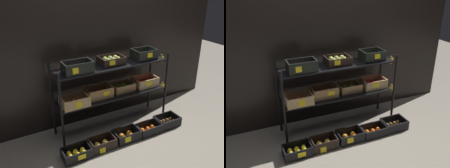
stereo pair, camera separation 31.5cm
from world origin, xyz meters
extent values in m
plane|color=gray|center=(0.00, 0.00, 0.00)|extent=(10.00, 10.00, 0.00)
cube|color=black|center=(0.00, 0.39, 0.89)|extent=(3.95, 0.12, 1.79)
cylinder|color=black|center=(-0.77, -0.19, 0.51)|extent=(0.03, 0.03, 1.01)
cylinder|color=black|center=(0.77, -0.19, 0.51)|extent=(0.03, 0.03, 1.01)
cylinder|color=black|center=(-0.77, 0.19, 0.51)|extent=(0.03, 0.03, 1.01)
cylinder|color=black|center=(0.77, 0.19, 0.51)|extent=(0.03, 0.03, 1.01)
cube|color=black|center=(0.00, 0.00, 0.49)|extent=(1.52, 0.34, 0.02)
cube|color=black|center=(0.00, 0.00, 0.91)|extent=(1.52, 0.34, 0.02)
cube|color=tan|center=(-0.56, -0.05, 0.51)|extent=(0.34, 0.24, 0.01)
cube|color=tan|center=(-0.56, -0.16, 0.57)|extent=(0.34, 0.02, 0.11)
cube|color=tan|center=(-0.56, 0.06, 0.57)|extent=(0.34, 0.02, 0.11)
cube|color=tan|center=(-0.72, -0.05, 0.57)|extent=(0.02, 0.21, 0.11)
cube|color=tan|center=(-0.40, -0.05, 0.57)|extent=(0.02, 0.21, 0.11)
sphere|color=orange|center=(-0.64, -0.09, 0.54)|extent=(0.06, 0.06, 0.06)
sphere|color=orange|center=(-0.56, -0.09, 0.54)|extent=(0.06, 0.06, 0.06)
sphere|color=orange|center=(-0.48, -0.09, 0.54)|extent=(0.06, 0.06, 0.06)
sphere|color=orange|center=(-0.64, -0.02, 0.54)|extent=(0.06, 0.06, 0.06)
sphere|color=orange|center=(-0.56, -0.02, 0.54)|extent=(0.06, 0.06, 0.06)
sphere|color=orange|center=(-0.48, -0.02, 0.54)|extent=(0.06, 0.06, 0.06)
cube|color=yellow|center=(-0.55, -0.17, 0.56)|extent=(0.08, 0.01, 0.08)
cube|color=#A87F51|center=(-0.20, 0.02, 0.51)|extent=(0.34, 0.24, 0.01)
cube|color=#A87F51|center=(-0.20, -0.09, 0.58)|extent=(0.34, 0.02, 0.13)
cube|color=#A87F51|center=(-0.20, 0.13, 0.58)|extent=(0.34, 0.02, 0.13)
cube|color=#A87F51|center=(-0.36, 0.02, 0.58)|extent=(0.02, 0.20, 0.13)
cube|color=#A87F51|center=(-0.03, 0.02, 0.58)|extent=(0.02, 0.20, 0.13)
sphere|color=orange|center=(-0.27, -0.02, 0.55)|extent=(0.07, 0.07, 0.07)
sphere|color=orange|center=(-0.20, -0.01, 0.55)|extent=(0.07, 0.07, 0.07)
sphere|color=orange|center=(-0.11, -0.02, 0.55)|extent=(0.07, 0.07, 0.07)
sphere|color=orange|center=(-0.27, 0.06, 0.55)|extent=(0.07, 0.07, 0.07)
sphere|color=orange|center=(-0.19, 0.05, 0.55)|extent=(0.07, 0.07, 0.07)
sphere|color=orange|center=(-0.12, 0.05, 0.55)|extent=(0.07, 0.07, 0.07)
cube|color=yellow|center=(-0.13, -0.10, 0.58)|extent=(0.09, 0.02, 0.08)
cube|color=#A87F51|center=(0.18, 0.04, 0.51)|extent=(0.31, 0.23, 0.01)
cube|color=#A87F51|center=(0.18, -0.07, 0.56)|extent=(0.31, 0.02, 0.10)
cube|color=#A87F51|center=(0.18, 0.14, 0.56)|extent=(0.31, 0.02, 0.10)
cube|color=#A87F51|center=(0.04, 0.04, 0.56)|extent=(0.02, 0.19, 0.10)
cube|color=#A87F51|center=(0.33, 0.04, 0.56)|extent=(0.02, 0.19, 0.10)
sphere|color=#8AC041|center=(0.14, 0.01, 0.55)|extent=(0.07, 0.07, 0.07)
sphere|color=#91C549|center=(0.24, 0.01, 0.55)|extent=(0.07, 0.07, 0.07)
sphere|color=#90C744|center=(0.14, 0.07, 0.55)|extent=(0.07, 0.07, 0.07)
sphere|color=#85B734|center=(0.23, 0.07, 0.55)|extent=(0.07, 0.07, 0.07)
cube|color=tan|center=(0.55, 0.02, 0.51)|extent=(0.34, 0.25, 0.01)
cube|color=tan|center=(0.55, -0.10, 0.57)|extent=(0.34, 0.02, 0.12)
cube|color=tan|center=(0.55, 0.13, 0.57)|extent=(0.34, 0.02, 0.12)
cube|color=tan|center=(0.39, 0.02, 0.57)|extent=(0.02, 0.22, 0.12)
cube|color=tan|center=(0.71, 0.02, 0.57)|extent=(0.02, 0.22, 0.12)
sphere|color=red|center=(0.47, -0.03, 0.55)|extent=(0.07, 0.07, 0.07)
sphere|color=red|center=(0.55, -0.02, 0.55)|extent=(0.07, 0.07, 0.07)
sphere|color=red|center=(0.63, -0.02, 0.55)|extent=(0.07, 0.07, 0.07)
sphere|color=red|center=(0.48, 0.05, 0.55)|extent=(0.07, 0.07, 0.07)
sphere|color=red|center=(0.55, 0.06, 0.55)|extent=(0.07, 0.07, 0.07)
sphere|color=red|center=(0.63, 0.05, 0.55)|extent=(0.07, 0.07, 0.07)
cube|color=yellow|center=(0.53, -0.11, 0.58)|extent=(0.09, 0.00, 0.07)
cube|color=black|center=(-0.49, -0.05, 0.93)|extent=(0.35, 0.21, 0.01)
cube|color=black|center=(-0.49, -0.15, 1.00)|extent=(0.35, 0.02, 0.13)
cube|color=black|center=(-0.49, 0.05, 1.00)|extent=(0.35, 0.02, 0.13)
cube|color=black|center=(-0.66, -0.05, 1.00)|extent=(0.02, 0.18, 0.13)
cube|color=black|center=(-0.32, -0.05, 1.00)|extent=(0.02, 0.18, 0.13)
sphere|color=#671B4D|center=(-0.60, -0.08, 0.96)|extent=(0.05, 0.05, 0.05)
sphere|color=#631957|center=(-0.55, -0.08, 0.96)|extent=(0.05, 0.05, 0.05)
sphere|color=#672C4F|center=(-0.49, -0.08, 0.96)|extent=(0.05, 0.05, 0.05)
sphere|color=#57194B|center=(-0.44, -0.08, 0.96)|extent=(0.05, 0.05, 0.05)
sphere|color=#692A5C|center=(-0.38, -0.08, 0.96)|extent=(0.05, 0.05, 0.05)
sphere|color=#681E5E|center=(-0.60, -0.02, 0.96)|extent=(0.05, 0.05, 0.05)
sphere|color=#672451|center=(-0.54, -0.01, 0.96)|extent=(0.05, 0.05, 0.05)
sphere|color=#651749|center=(-0.49, -0.02, 0.96)|extent=(0.05, 0.05, 0.05)
sphere|color=#5F1F5D|center=(-0.44, -0.01, 0.96)|extent=(0.05, 0.05, 0.05)
sphere|color=#601745|center=(-0.38, -0.02, 0.96)|extent=(0.05, 0.05, 0.05)
cube|color=yellow|center=(-0.56, -0.16, 0.99)|extent=(0.07, 0.01, 0.07)
cube|color=black|center=(0.00, 0.02, 0.93)|extent=(0.32, 0.24, 0.01)
cube|color=black|center=(0.00, -0.10, 0.98)|extent=(0.32, 0.02, 0.09)
cube|color=black|center=(0.00, 0.13, 0.98)|extent=(0.32, 0.02, 0.09)
cube|color=black|center=(-0.15, 0.02, 0.98)|extent=(0.02, 0.21, 0.09)
cube|color=black|center=(0.15, 0.02, 0.98)|extent=(0.02, 0.21, 0.09)
ellipsoid|color=#B0B861|center=(-0.07, -0.02, 0.98)|extent=(0.07, 0.07, 0.09)
ellipsoid|color=tan|center=(0.00, -0.02, 0.98)|extent=(0.07, 0.07, 0.09)
ellipsoid|color=#A7AB53|center=(0.08, -0.02, 0.98)|extent=(0.07, 0.07, 0.09)
ellipsoid|color=#B3BF58|center=(-0.08, 0.05, 0.98)|extent=(0.07, 0.07, 0.09)
ellipsoid|color=#A6B85B|center=(0.00, 0.05, 0.98)|extent=(0.07, 0.07, 0.09)
ellipsoid|color=tan|center=(0.08, 0.05, 0.98)|extent=(0.07, 0.07, 0.09)
cube|color=yellow|center=(-0.05, -0.11, 0.99)|extent=(0.08, 0.01, 0.06)
cube|color=black|center=(0.50, 0.00, 0.93)|extent=(0.31, 0.24, 0.01)
cube|color=black|center=(0.50, -0.12, 1.00)|extent=(0.31, 0.02, 0.13)
cube|color=black|center=(0.50, 0.11, 1.00)|extent=(0.31, 0.02, 0.13)
cube|color=black|center=(0.35, 0.00, 1.00)|extent=(0.02, 0.21, 0.13)
cube|color=black|center=(0.64, 0.00, 1.00)|extent=(0.02, 0.21, 0.13)
ellipsoid|color=brown|center=(0.42, -0.04, 0.97)|extent=(0.05, 0.05, 0.07)
ellipsoid|color=brown|center=(0.50, -0.04, 0.97)|extent=(0.05, 0.05, 0.07)
ellipsoid|color=brown|center=(0.57, -0.04, 0.97)|extent=(0.05, 0.05, 0.07)
ellipsoid|color=brown|center=(0.43, 0.03, 0.97)|extent=(0.05, 0.05, 0.07)
ellipsoid|color=brown|center=(0.50, 0.03, 0.97)|extent=(0.05, 0.05, 0.07)
ellipsoid|color=brown|center=(0.57, 0.03, 0.97)|extent=(0.05, 0.05, 0.07)
cube|color=yellow|center=(0.51, -0.13, 1.01)|extent=(0.08, 0.01, 0.07)
cylinder|color=brown|center=(0.81, -0.07, 0.52)|extent=(0.02, 0.02, 0.02)
ellipsoid|color=yellow|center=(0.79, -0.07, 0.46)|extent=(0.09, 0.03, 0.09)
ellipsoid|color=yellow|center=(0.80, -0.06, 0.46)|extent=(0.06, 0.03, 0.10)
ellipsoid|color=yellow|center=(0.81, -0.06, 0.46)|extent=(0.03, 0.03, 0.10)
ellipsoid|color=yellow|center=(0.82, -0.06, 0.46)|extent=(0.06, 0.03, 0.10)
ellipsoid|color=yellow|center=(0.84, -0.07, 0.46)|extent=(0.10, 0.03, 0.09)
cylinder|color=brown|center=(0.81, 0.00, 0.92)|extent=(0.02, 0.02, 0.02)
ellipsoid|color=yellow|center=(0.80, 0.00, 0.87)|extent=(0.08, 0.03, 0.09)
ellipsoid|color=yellow|center=(0.81, -0.01, 0.87)|extent=(0.05, 0.03, 0.09)
ellipsoid|color=yellow|center=(0.82, -0.01, 0.87)|extent=(0.05, 0.03, 0.09)
ellipsoid|color=yellow|center=(0.83, 0.01, 0.87)|extent=(0.07, 0.03, 0.09)
cube|color=black|center=(-0.70, -0.40, 0.01)|extent=(0.34, 0.22, 0.01)
cube|color=black|center=(-0.70, -0.50, 0.07)|extent=(0.34, 0.02, 0.12)
cube|color=black|center=(-0.70, -0.30, 0.07)|extent=(0.34, 0.02, 0.12)
cube|color=black|center=(-0.86, -0.40, 0.07)|extent=(0.02, 0.18, 0.12)
cube|color=black|center=(-0.53, -0.40, 0.07)|extent=(0.02, 0.18, 0.12)
ellipsoid|color=yellow|center=(-0.78, -0.43, 0.05)|extent=(0.06, 0.06, 0.08)
ellipsoid|color=yellow|center=(-0.69, -0.43, 0.05)|extent=(0.06, 0.06, 0.08)
ellipsoid|color=yellow|center=(-0.61, -0.43, 0.05)|extent=(0.06, 0.06, 0.08)
ellipsoid|color=yellow|center=(-0.78, -0.36, 0.05)|extent=(0.06, 0.06, 0.08)
ellipsoid|color=yellow|center=(-0.70, -0.36, 0.05)|extent=(0.06, 0.06, 0.08)
ellipsoid|color=yellow|center=(-0.61, -0.37, 0.05)|extent=(0.06, 0.06, 0.08)
cube|color=yellow|center=(-0.67, -0.51, 0.07)|extent=(0.10, 0.01, 0.07)
cube|color=black|center=(-0.36, -0.39, 0.01)|extent=(0.32, 0.20, 0.01)
cube|color=black|center=(-0.36, -0.49, 0.08)|extent=(0.32, 0.02, 0.13)
cube|color=black|center=(-0.36, -0.30, 0.08)|extent=(0.32, 0.02, 0.13)
cube|color=black|center=(-0.51, -0.39, 0.08)|extent=(0.02, 0.17, 0.13)
cube|color=black|center=(-0.20, -0.39, 0.08)|extent=(0.02, 0.17, 0.13)
sphere|color=#E0B057|center=(-0.41, -0.42, 0.05)|extent=(0.07, 0.07, 0.07)
sphere|color=#E1B058|center=(-0.30, -0.42, 0.05)|extent=(0.07, 0.07, 0.07)
sphere|color=gold|center=(-0.41, -0.36, 0.05)|extent=(0.07, 0.07, 0.07)
sphere|color=gold|center=(-0.30, -0.36, 0.05)|extent=(0.07, 0.07, 0.07)
cube|color=yellow|center=(-0.40, -0.50, 0.05)|extent=(0.08, 0.01, 0.07)
cube|color=black|center=(0.01, -0.38, 0.01)|extent=(0.34, 0.23, 0.01)
cube|color=black|center=(0.01, -0.49, 0.07)|extent=(0.34, 0.02, 0.12)
cube|color=black|center=(0.01, -0.28, 0.07)|extent=(0.34, 0.02, 0.12)
cube|color=black|center=(-0.16, -0.38, 0.07)|extent=(0.02, 0.20, 0.12)
cube|color=black|center=(0.17, -0.38, 0.07)|extent=(0.02, 0.20, 0.12)
sphere|color=orange|center=(-0.06, -0.41, 0.05)|extent=(0.07, 0.07, 0.07)
sphere|color=orange|center=(0.06, -0.42, 0.05)|extent=(0.07, 0.07, 0.07)
sphere|color=orange|center=(-0.05, -0.36, 0.05)|extent=(0.07, 0.07, 0.07)
sphere|color=orange|center=(0.07, -0.35, 0.05)|extent=(0.07, 0.07, 0.07)
cube|color=yellow|center=(-0.04, -0.50, 0.08)|extent=(0.08, 0.01, 0.07)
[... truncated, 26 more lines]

